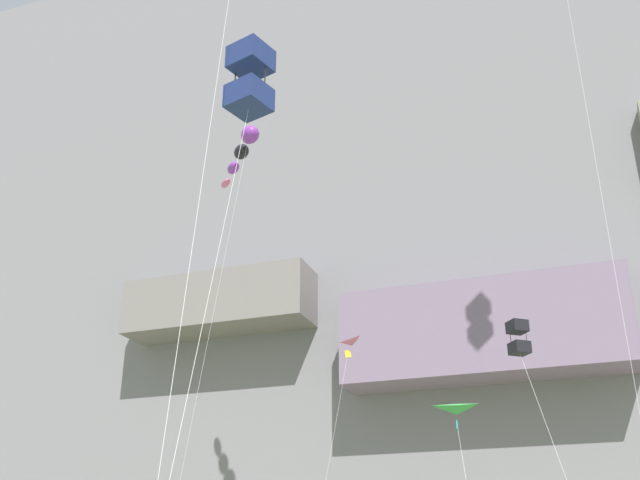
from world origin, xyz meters
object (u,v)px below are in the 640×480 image
Objects in this scene: kite_box_near_cliff at (250,79)px; kite_delta_mid_right at (459,431)px; kite_box_high_center at (519,339)px; kite_windsock_low_left at (242,151)px; kite_delta_high_right at (339,358)px.

kite_delta_mid_right is at bearing 75.84° from kite_box_near_cliff.
kite_box_high_center reaches higher than kite_delta_mid_right.
kite_delta_high_right is (5.03, 2.10, -12.08)m from kite_windsock_low_left.
kite_box_near_cliff reaches higher than kite_delta_high_right.
kite_delta_high_right reaches higher than kite_box_high_center.
kite_delta_mid_right is 11.99m from kite_delta_high_right.
kite_box_near_cliff is at bearing -63.18° from kite_windsock_low_left.
kite_box_high_center is 0.82× the size of kite_delta_high_right.
kite_box_high_center is (14.82, -7.06, -14.61)m from kite_windsock_low_left.
kite_delta_mid_right is at bearing 154.38° from kite_box_high_center.
kite_box_high_center is at bearing 62.67° from kite_box_near_cliff.
kite_delta_mid_right is (-2.59, 1.24, -2.90)m from kite_box_high_center.
kite_box_high_center is at bearing -25.47° from kite_windsock_low_left.
kite_box_high_center is at bearing -43.12° from kite_delta_high_right.
kite_windsock_low_left is at bearing 154.56° from kite_delta_mid_right.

